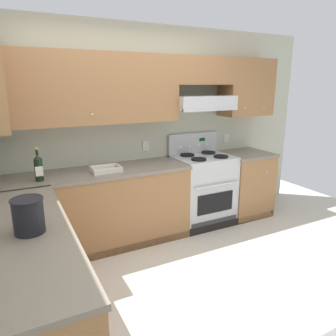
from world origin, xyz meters
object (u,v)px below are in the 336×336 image
Objects in this scene: wine_bottle at (39,168)px; bucket at (28,215)px; bowl at (106,170)px; stove at (203,189)px.

wine_bottle is 1.20m from bucket.
bucket is (-0.87, -1.23, 0.10)m from bowl.
stove reaches higher than bucket.
bowl is at bearing 3.13° from wine_bottle.
stove is 5.09× the size of bucket.
bucket is at bearing -98.59° from wine_bottle.
wine_bottle is 0.70m from bowl.
wine_bottle is at bearing -177.03° from stove.
wine_bottle reaches higher than bowl.
wine_bottle is (-2.03, -0.11, 0.57)m from stove.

